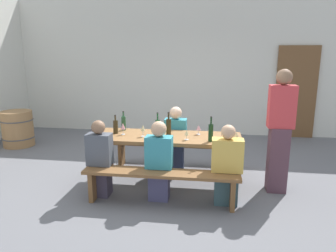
# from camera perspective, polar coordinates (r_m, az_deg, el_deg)

# --- Properties ---
(ground_plane) EXTENTS (24.00, 24.00, 0.00)m
(ground_plane) POSITION_cam_1_polar(r_m,az_deg,el_deg) (4.93, -0.00, -10.24)
(ground_plane) COLOR slate
(back_wall) EXTENTS (14.00, 0.20, 3.20)m
(back_wall) POSITION_cam_1_polar(r_m,az_deg,el_deg) (7.74, 3.41, 10.54)
(back_wall) COLOR silver
(back_wall) RESTS_ON ground
(wooden_door) EXTENTS (0.90, 0.06, 2.10)m
(wooden_door) POSITION_cam_1_polar(r_m,az_deg,el_deg) (7.85, 22.02, 5.61)
(wooden_door) COLOR brown
(wooden_door) RESTS_ON ground
(tasting_table) EXTENTS (2.15, 0.75, 0.75)m
(tasting_table) POSITION_cam_1_polar(r_m,az_deg,el_deg) (4.70, -0.00, -2.72)
(tasting_table) COLOR olive
(tasting_table) RESTS_ON ground
(bench_near) EXTENTS (2.05, 0.30, 0.45)m
(bench_near) POSITION_cam_1_polar(r_m,az_deg,el_deg) (4.17, -1.32, -9.41)
(bench_near) COLOR brown
(bench_near) RESTS_ON ground
(bench_far) EXTENTS (2.05, 0.30, 0.45)m
(bench_far) POSITION_cam_1_polar(r_m,az_deg,el_deg) (5.43, 1.00, -3.96)
(bench_far) COLOR brown
(bench_far) RESTS_ON ground
(wine_bottle_0) EXTENTS (0.07, 0.07, 0.35)m
(wine_bottle_0) POSITION_cam_1_polar(r_m,az_deg,el_deg) (4.41, 7.70, -1.11)
(wine_bottle_0) COLOR #143319
(wine_bottle_0) RESTS_ON tasting_table
(wine_bottle_1) EXTENTS (0.07, 0.07, 0.30)m
(wine_bottle_1) POSITION_cam_1_polar(r_m,az_deg,el_deg) (5.05, -8.00, 0.57)
(wine_bottle_1) COLOR #234C2D
(wine_bottle_1) RESTS_ON tasting_table
(wine_bottle_2) EXTENTS (0.07, 0.07, 0.35)m
(wine_bottle_2) POSITION_cam_1_polar(r_m,az_deg,el_deg) (4.65, -1.87, -0.24)
(wine_bottle_2) COLOR #194723
(wine_bottle_2) RESTS_ON tasting_table
(wine_bottle_3) EXTENTS (0.07, 0.07, 0.29)m
(wine_bottle_3) POSITION_cam_1_polar(r_m,az_deg,el_deg) (4.86, -9.42, -0.09)
(wine_bottle_3) COLOR #332814
(wine_bottle_3) RESTS_ON tasting_table
(wine_bottle_4) EXTENTS (0.07, 0.07, 0.35)m
(wine_bottle_4) POSITION_cam_1_polar(r_m,az_deg,el_deg) (4.71, 0.15, -0.07)
(wine_bottle_4) COLOR #332814
(wine_bottle_4) RESTS_ON tasting_table
(wine_glass_0) EXTENTS (0.07, 0.07, 0.18)m
(wine_glass_0) POSITION_cam_1_polar(r_m,az_deg,el_deg) (4.63, -4.54, -0.41)
(wine_glass_0) COLOR silver
(wine_glass_0) RESTS_ON tasting_table
(wine_glass_1) EXTENTS (0.07, 0.07, 0.14)m
(wine_glass_1) POSITION_cam_1_polar(r_m,az_deg,el_deg) (4.76, 5.51, -0.36)
(wine_glass_1) COLOR silver
(wine_glass_1) RESTS_ON tasting_table
(wine_glass_2) EXTENTS (0.07, 0.07, 0.18)m
(wine_glass_2) POSITION_cam_1_polar(r_m,az_deg,el_deg) (4.77, -8.11, -0.08)
(wine_glass_2) COLOR silver
(wine_glass_2) RESTS_ON tasting_table
(wine_glass_3) EXTENTS (0.07, 0.07, 0.17)m
(wine_glass_3) POSITION_cam_1_polar(r_m,az_deg,el_deg) (4.34, 12.24, -1.76)
(wine_glass_3) COLOR silver
(wine_glass_3) RESTS_ON tasting_table
(wine_glass_4) EXTENTS (0.06, 0.06, 0.14)m
(wine_glass_4) POSITION_cam_1_polar(r_m,az_deg,el_deg) (4.45, 3.39, -1.28)
(wine_glass_4) COLOR silver
(wine_glass_4) RESTS_ON tasting_table
(seated_guest_near_0) EXTENTS (0.33, 0.24, 1.07)m
(seated_guest_near_0) POSITION_cam_1_polar(r_m,az_deg,el_deg) (4.47, -12.14, -6.08)
(seated_guest_near_0) COLOR #40384B
(seated_guest_near_0) RESTS_ON ground
(seated_guest_near_1) EXTENTS (0.36, 0.24, 1.08)m
(seated_guest_near_1) POSITION_cam_1_polar(r_m,az_deg,el_deg) (4.26, -1.62, -6.59)
(seated_guest_near_1) COLOR #48466B
(seated_guest_near_1) RESTS_ON ground
(seated_guest_near_2) EXTENTS (0.40, 0.24, 1.07)m
(seated_guest_near_2) POSITION_cam_1_polar(r_m,az_deg,el_deg) (4.22, 10.53, -7.34)
(seated_guest_near_2) COLOR #3A575E
(seated_guest_near_2) RESTS_ON ground
(seated_guest_far_0) EXTENTS (0.35, 0.24, 1.10)m
(seated_guest_far_0) POSITION_cam_1_polar(r_m,az_deg,el_deg) (5.24, 1.38, -2.72)
(seated_guest_far_0) COLOR navy
(seated_guest_far_0) RESTS_ON ground
(standing_host) EXTENTS (0.35, 0.24, 1.74)m
(standing_host) POSITION_cam_1_polar(r_m,az_deg,el_deg) (4.67, 19.45, -1.22)
(standing_host) COLOR #533441
(standing_host) RESTS_ON ground
(wine_barrel) EXTENTS (0.66, 0.66, 0.75)m
(wine_barrel) POSITION_cam_1_polar(r_m,az_deg,el_deg) (7.42, -25.43, -0.42)
(wine_barrel) COLOR #9E7247
(wine_barrel) RESTS_ON ground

